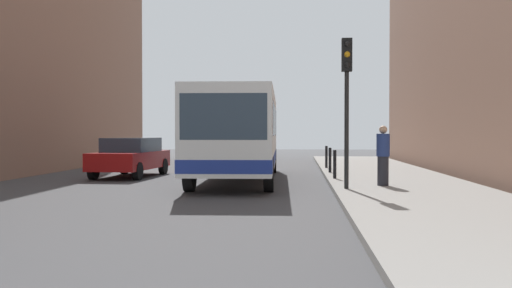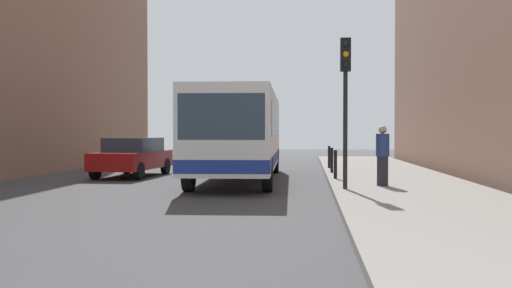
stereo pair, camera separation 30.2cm
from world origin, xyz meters
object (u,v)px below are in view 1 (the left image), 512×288
traffic_light (347,84)px  bollard_near (335,164)px  bollard_far (326,157)px  pedestrian_near_signal (383,156)px  car_beside_bus (131,156)px  bollard_mid (330,160)px  bus (239,131)px

traffic_light → bollard_near: traffic_light is taller
bollard_far → pedestrian_near_signal: pedestrian_near_signal is taller
car_beside_bus → bollard_near: bearing=168.3°
car_beside_bus → bollard_far: size_ratio=4.76×
car_beside_bus → pedestrian_near_signal: (8.81, -4.67, 0.23)m
traffic_light → bollard_mid: (-0.10, 6.48, -2.38)m
pedestrian_near_signal → car_beside_bus: bearing=-32.0°
bollard_mid → traffic_light: bearing=-89.1°
car_beside_bus → bollard_far: (7.58, 3.72, -0.16)m
car_beside_bus → bollard_mid: size_ratio=4.76×
bus → car_beside_bus: bearing=-18.2°
bollard_far → bollard_mid: bearing=-90.0°
bus → bollard_far: bus is taller
traffic_light → bollard_near: size_ratio=4.32×
bus → traffic_light: traffic_light is taller
car_beside_bus → traffic_light: (7.68, -5.70, 2.22)m
bus → bollard_near: bus is taller
car_beside_bus → traffic_light: 9.82m
traffic_light → bollard_near: 4.27m
bus → bollard_mid: (3.30, 2.05, -1.10)m
bollard_near → bollard_far: (0.00, 5.87, 0.00)m
car_beside_bus → bollard_far: 8.44m
bollard_mid → bollard_far: (0.00, 2.94, 0.00)m
bollard_near → pedestrian_near_signal: (1.23, -2.51, 0.39)m
pedestrian_near_signal → traffic_light: bearing=38.3°
pedestrian_near_signal → bus: bearing=-41.0°
bus → bollard_near: size_ratio=11.67×
bus → car_beside_bus: bus is taller
bus → pedestrian_near_signal: size_ratio=6.39×
bollard_far → pedestrian_near_signal: size_ratio=0.55×
traffic_light → bollard_far: 9.72m
traffic_light → pedestrian_near_signal: 2.51m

